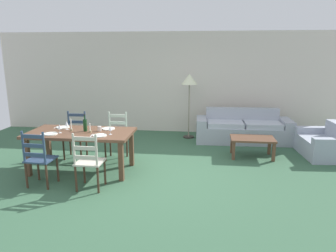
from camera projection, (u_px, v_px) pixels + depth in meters
The scene contains 26 objects.
ground_plane at pixel (150, 175), 5.72m from camera, with size 9.60×9.60×0.02m, color #375F43.
wall_far at pixel (170, 83), 8.60m from camera, with size 9.60×0.16×2.70m, color beige.
dining_table at pixel (81, 136), 5.75m from camera, with size 1.90×0.96×0.75m.
dining_chair_near_left at pixel (39, 158), 5.11m from camera, with size 0.44×0.42×0.96m.
dining_chair_near_right at pixel (89, 161), 4.98m from camera, with size 0.42×0.40×0.96m.
dining_chair_far_left at pixel (76, 135), 6.56m from camera, with size 0.43×0.41×0.96m.
dining_chair_far_right at pixel (117, 136), 6.49m from camera, with size 0.42×0.40×0.96m.
dinner_plate_near_left at pixel (51, 134), 5.54m from camera, with size 0.24×0.24×0.02m, color white.
fork_near_left at pixel (43, 134), 5.56m from camera, with size 0.02×0.17×0.01m, color silver.
dinner_plate_near_right at pixel (100, 135), 5.44m from camera, with size 0.24×0.24×0.02m, color white.
fork_near_right at pixel (91, 135), 5.46m from camera, with size 0.02×0.17×0.01m, color silver.
dinner_plate_far_left at pixel (63, 127), 6.03m from camera, with size 0.24×0.24×0.02m, color white.
fork_far_left at pixel (56, 127), 6.05m from camera, with size 0.02×0.17×0.01m, color silver.
dinner_plate_far_right at pixel (109, 129), 5.92m from camera, with size 0.24×0.24×0.02m, color white.
fork_far_right at pixel (101, 129), 5.94m from camera, with size 0.02×0.17×0.01m, color silver.
wine_bottle at pixel (85, 125), 5.74m from camera, with size 0.07×0.07×0.32m.
wine_glass_near_left at pixel (60, 127), 5.61m from camera, with size 0.06×0.06×0.16m.
wine_glass_near_right at pixel (110, 128), 5.51m from camera, with size 0.06×0.06×0.16m.
wine_glass_far_left at pixel (67, 124), 5.87m from camera, with size 0.06×0.06×0.16m.
coffee_cup_primary at pixel (99, 129), 5.77m from camera, with size 0.07×0.07×0.09m, color beige.
candle_tall at pixel (71, 128), 5.76m from camera, with size 0.05×0.05×0.23m.
candle_short at pixel (90, 130), 5.66m from camera, with size 0.05×0.05×0.17m.
couch at pixel (243, 130), 7.78m from camera, with size 2.30×0.87×0.80m.
coffee_table at pixel (252, 141), 6.58m from camera, with size 0.90×0.56×0.42m.
armchair_upholstered at pixel (325, 145), 6.67m from camera, with size 0.88×1.21×0.72m.
standing_lamp at pixel (189, 83), 7.86m from camera, with size 0.40×0.40×1.64m.
Camera 1 is at (0.97, -5.28, 2.17)m, focal length 33.60 mm.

